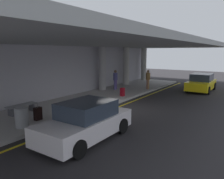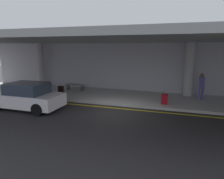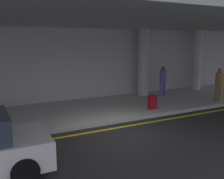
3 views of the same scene
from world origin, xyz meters
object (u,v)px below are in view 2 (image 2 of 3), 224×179
object	(u,v)px
person_waiting_for_ride	(201,85)
trash_bin_steel	(47,88)
support_column_left_mid	(189,69)
suitcase_upright_primary	(164,99)
suitcase_upright_secondary	(61,90)
bench_metal	(75,86)
car_white	(27,97)
support_column_far_left	(41,65)

from	to	relation	value
person_waiting_for_ride	trash_bin_steel	xyz separation A→B (m)	(-10.35, -1.84, -0.54)
support_column_left_mid	suitcase_upright_primary	xyz separation A→B (m)	(-1.39, -2.84, -1.51)
person_waiting_for_ride	suitcase_upright_secondary	xyz separation A→B (m)	(-9.33, -1.61, -0.65)
suitcase_upright_secondary	bench_metal	distance (m)	1.69
trash_bin_steel	person_waiting_for_ride	bearing A→B (deg)	10.11
car_white	bench_metal	size ratio (longest dim) A/B	2.56
support_column_far_left	car_white	world-z (taller)	support_column_far_left
support_column_left_mid	person_waiting_for_ride	bearing A→B (deg)	-48.17
support_column_far_left	car_white	xyz separation A→B (m)	(3.20, -5.65, -1.26)
person_waiting_for_ride	suitcase_upright_primary	distance (m)	3.00
suitcase_upright_primary	trash_bin_steel	xyz separation A→B (m)	(-8.21, 0.16, 0.11)
suitcase_upright_secondary	trash_bin_steel	distance (m)	1.05
car_white	support_column_left_mid	bearing A→B (deg)	-150.58
support_column_far_left	suitcase_upright_secondary	xyz separation A→B (m)	(3.42, -2.45, -1.51)
car_white	suitcase_upright_secondary	bearing A→B (deg)	-97.24
person_waiting_for_ride	trash_bin_steel	world-z (taller)	person_waiting_for_ride
person_waiting_for_ride	suitcase_upright_secondary	world-z (taller)	person_waiting_for_ride
person_waiting_for_ride	bench_metal	distance (m)	9.09
support_column_left_mid	suitcase_upright_secondary	size ratio (longest dim) A/B	4.06
bench_metal	person_waiting_for_ride	bearing A→B (deg)	-0.36
bench_metal	trash_bin_steel	world-z (taller)	trash_bin_steel
support_column_left_mid	trash_bin_steel	size ratio (longest dim) A/B	4.29
support_column_far_left	support_column_left_mid	distance (m)	12.00
suitcase_upright_secondary	car_white	bearing A→B (deg)	-94.26
suitcase_upright_primary	bench_metal	size ratio (longest dim) A/B	0.56
car_white	trash_bin_steel	bearing A→B (deg)	-78.21
bench_metal	car_white	bearing A→B (deg)	-95.59
person_waiting_for_ride	suitcase_upright_secondary	distance (m)	9.49
support_column_left_mid	suitcase_upright_secondary	distance (m)	9.05
support_column_far_left	trash_bin_steel	distance (m)	3.86
suitcase_upright_primary	car_white	bearing A→B (deg)	179.44
car_white	person_waiting_for_ride	distance (m)	10.70
car_white	person_waiting_for_ride	size ratio (longest dim) A/B	2.44
person_waiting_for_ride	bench_metal	size ratio (longest dim) A/B	1.05
suitcase_upright_secondary	bench_metal	world-z (taller)	suitcase_upright_secondary
support_column_far_left	trash_bin_steel	xyz separation A→B (m)	(2.40, -2.68, -1.40)
suitcase_upright_primary	trash_bin_steel	distance (m)	8.21
support_column_far_left	person_waiting_for_ride	distance (m)	12.81
support_column_far_left	bench_metal	world-z (taller)	support_column_far_left
support_column_far_left	person_waiting_for_ride	world-z (taller)	support_column_far_left
person_waiting_for_ride	suitcase_upright_secondary	size ratio (longest dim) A/B	1.87
support_column_far_left	suitcase_upright_secondary	size ratio (longest dim) A/B	4.06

